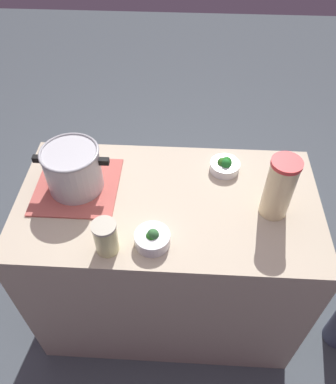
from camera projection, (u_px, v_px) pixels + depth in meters
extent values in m
plane|color=#474F55|center=(168.00, 302.00, 2.19)|extent=(8.00, 8.00, 0.00)
cube|color=#BCAC92|center=(168.00, 260.00, 1.87)|extent=(1.23, 0.66, 0.89)
cube|color=#BD5850|center=(77.00, 186.00, 1.59)|extent=(0.34, 0.34, 0.01)
cylinder|color=#B7B7BC|center=(73.00, 170.00, 1.52)|extent=(0.22, 0.22, 0.18)
torus|color=#99999E|center=(69.00, 152.00, 1.45)|extent=(0.23, 0.23, 0.01)
cube|color=black|center=(38.00, 159.00, 1.49)|extent=(0.04, 0.02, 0.02)
cube|color=black|center=(104.00, 161.00, 1.48)|extent=(0.04, 0.02, 0.02)
cylinder|color=beige|center=(279.00, 189.00, 1.41)|extent=(0.11, 0.11, 0.25)
cylinder|color=#E93A3A|center=(287.00, 163.00, 1.32)|extent=(0.11, 0.11, 0.02)
ellipsoid|color=yellow|center=(286.00, 181.00, 1.38)|extent=(0.04, 0.04, 0.01)
cylinder|color=#EAEB9D|center=(106.00, 238.00, 1.34)|extent=(0.08, 0.08, 0.13)
cylinder|color=#B2AD99|center=(103.00, 226.00, 1.29)|extent=(0.09, 0.09, 0.01)
cylinder|color=silver|center=(225.00, 167.00, 1.65)|extent=(0.13, 0.13, 0.04)
ellipsoid|color=#2F7222|center=(222.00, 163.00, 1.63)|extent=(0.05, 0.05, 0.05)
ellipsoid|color=#1F7229|center=(226.00, 164.00, 1.62)|extent=(0.04, 0.04, 0.05)
ellipsoid|color=#1E6E20|center=(226.00, 163.00, 1.63)|extent=(0.05, 0.05, 0.06)
cylinder|color=silver|center=(152.00, 239.00, 1.38)|extent=(0.13, 0.13, 0.05)
ellipsoid|color=#316534|center=(153.00, 235.00, 1.36)|extent=(0.04, 0.04, 0.05)
ellipsoid|color=#287421|center=(152.00, 237.00, 1.37)|extent=(0.04, 0.04, 0.05)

